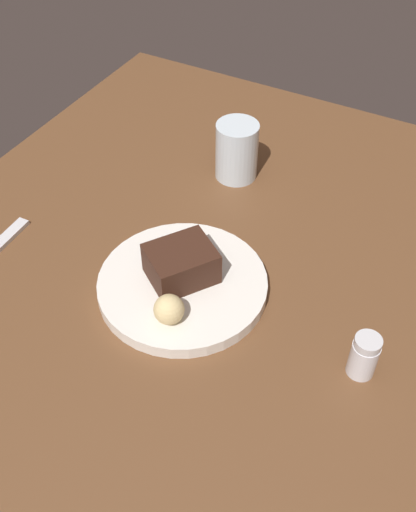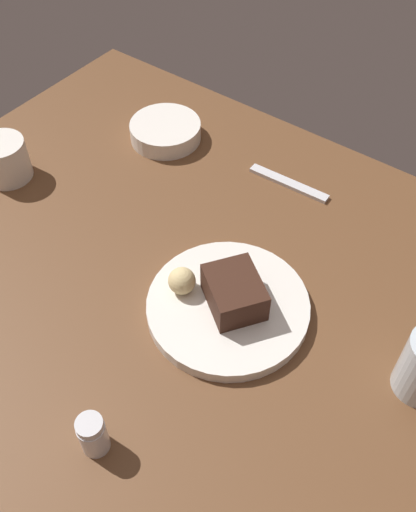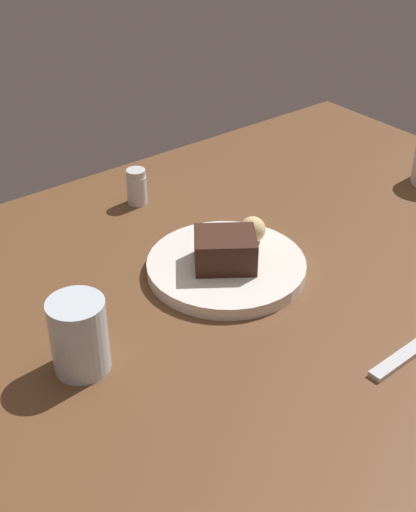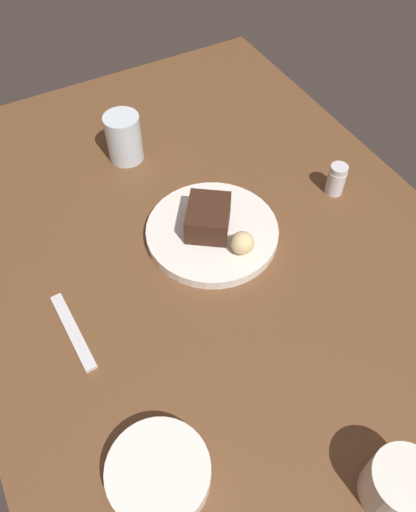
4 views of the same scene
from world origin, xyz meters
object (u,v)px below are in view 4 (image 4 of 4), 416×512
(dessert_plate, at_px, (212,232))
(salt_shaker, at_px, (336,179))
(coffee_cup, at_px, (399,486))
(chocolate_cake_slice, at_px, (208,218))
(bread_roll, at_px, (242,243))
(water_glass, at_px, (124,138))
(dessert_spoon, at_px, (73,331))
(side_bowl, at_px, (159,473))

(dessert_plate, distance_m, salt_shaker, 0.26)
(salt_shaker, xyz_separation_m, coffee_cup, (-0.47, 0.27, 0.01))
(chocolate_cake_slice, relative_size, bread_roll, 2.18)
(water_glass, relative_size, dessert_spoon, 0.65)
(water_glass, bearing_deg, coffee_cup, -176.67)
(water_glass, bearing_deg, salt_shaker, -132.24)
(water_glass, xyz_separation_m, side_bowl, (-0.60, 0.21, -0.03))
(dessert_spoon, bearing_deg, dessert_plate, -78.65)
(chocolate_cake_slice, bearing_deg, side_bowl, 142.86)
(dessert_plate, relative_size, water_glass, 2.39)
(dessert_plate, height_order, salt_shaker, salt_shaker)
(chocolate_cake_slice, height_order, side_bowl, chocolate_cake_slice)
(chocolate_cake_slice, xyz_separation_m, dessert_spoon, (-0.08, 0.28, -0.04))
(dessert_plate, relative_size, salt_shaker, 3.72)
(bread_roll, xyz_separation_m, dessert_spoon, (-0.00, 0.30, -0.04))
(chocolate_cake_slice, distance_m, water_glass, 0.27)
(dessert_plate, distance_m, dessert_spoon, 0.29)
(side_bowl, bearing_deg, salt_shaker, -58.75)
(dessert_plate, xyz_separation_m, salt_shaker, (-0.01, -0.26, 0.02))
(dessert_plate, relative_size, chocolate_cake_slice, 2.68)
(water_glass, xyz_separation_m, dessert_spoon, (-0.34, 0.23, -0.05))
(chocolate_cake_slice, xyz_separation_m, bread_roll, (-0.07, -0.02, -0.00))
(coffee_cup, bearing_deg, side_bowl, 57.75)
(dessert_plate, relative_size, side_bowl, 1.76)
(bread_roll, distance_m, water_glass, 0.34)
(chocolate_cake_slice, bearing_deg, coffee_cup, 179.65)
(chocolate_cake_slice, distance_m, salt_shaker, 0.27)
(bread_roll, distance_m, coffee_cup, 0.42)
(salt_shaker, bearing_deg, dessert_spoon, 95.98)
(bread_roll, bearing_deg, dessert_spoon, 90.46)
(chocolate_cake_slice, height_order, bread_roll, chocolate_cake_slice)
(side_bowl, bearing_deg, bread_roll, -46.91)
(bread_roll, bearing_deg, chocolate_cake_slice, 18.56)
(chocolate_cake_slice, height_order, coffee_cup, coffee_cup)
(dessert_plate, height_order, chocolate_cake_slice, chocolate_cake_slice)
(bread_roll, bearing_deg, water_glass, 11.98)
(coffee_cup, bearing_deg, dessert_plate, -0.91)
(side_bowl, bearing_deg, dessert_spoon, 6.13)
(water_glass, bearing_deg, side_bowl, 161.01)
(chocolate_cake_slice, bearing_deg, bread_roll, -161.44)
(side_bowl, bearing_deg, dessert_plate, -38.18)
(dessert_plate, bearing_deg, side_bowl, 141.82)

